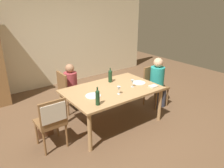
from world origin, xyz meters
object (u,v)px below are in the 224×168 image
(chair_left_end, at_px, (52,118))
(dinner_plate_host, at_px, (139,83))
(person_man_bearded, at_px, (158,79))
(person_woman_host, at_px, (72,84))
(handbag, at_px, (45,130))
(wine_bottle_tall_green, at_px, (98,97))
(wine_glass_centre, at_px, (119,89))
(chair_far_left, at_px, (68,89))
(wine_bottle_dark_red, at_px, (110,76))
(chair_right_end, at_px, (154,83))
(dinner_plate_guest_left, at_px, (93,96))
(wine_glass_near_left, at_px, (132,82))
(dining_table, at_px, (112,92))

(chair_left_end, relative_size, dinner_plate_host, 3.42)
(dinner_plate_host, bearing_deg, person_man_bearded, 4.96)
(person_woman_host, relative_size, handbag, 3.87)
(wine_bottle_tall_green, relative_size, wine_glass_centre, 2.10)
(chair_far_left, height_order, wine_bottle_dark_red, wine_bottle_dark_red)
(chair_far_left, xyz_separation_m, wine_glass_centre, (0.44, -1.24, 0.31))
(chair_right_end, relative_size, handbag, 3.29)
(chair_right_end, height_order, wine_bottle_tall_green, wine_bottle_tall_green)
(wine_bottle_tall_green, xyz_separation_m, dinner_plate_guest_left, (0.12, 0.34, -0.13))
(dinner_plate_host, bearing_deg, wine_bottle_tall_green, -165.05)
(wine_bottle_tall_green, distance_m, wine_bottle_dark_red, 1.08)
(wine_glass_centre, relative_size, handbag, 0.53)
(wine_bottle_dark_red, relative_size, dinner_plate_host, 1.13)
(wine_bottle_tall_green, relative_size, handbag, 1.12)
(person_woman_host, relative_size, wine_glass_near_left, 7.28)
(chair_right_end, distance_m, person_woman_host, 1.88)
(dining_table, distance_m, wine_glass_near_left, 0.45)
(person_woman_host, relative_size, dinner_plate_guest_left, 3.94)
(person_woman_host, bearing_deg, wine_glass_centre, 14.94)
(chair_left_end, height_order, handbag, chair_left_end)
(chair_right_end, distance_m, dinner_plate_guest_left, 1.78)
(dinner_plate_host, bearing_deg, dining_table, 172.63)
(chair_left_end, xyz_separation_m, dinner_plate_host, (1.92, 0.04, 0.15))
(dinner_plate_guest_left, height_order, handbag, dinner_plate_guest_left)
(dining_table, distance_m, wine_bottle_tall_green, 0.76)
(wine_glass_near_left, bearing_deg, chair_right_end, 15.36)
(dinner_plate_guest_left, bearing_deg, wine_bottle_dark_red, 30.60)
(chair_far_left, height_order, wine_glass_centre, chair_far_left)
(dinner_plate_guest_left, bearing_deg, dinner_plate_host, -0.46)
(dinner_plate_host, bearing_deg, person_woman_host, 134.08)
(wine_glass_centre, bearing_deg, wine_glass_near_left, 14.81)
(chair_left_end, distance_m, wine_glass_centre, 1.27)
(chair_far_left, height_order, chair_right_end, same)
(person_man_bearded, bearing_deg, person_woman_host, -30.84)
(chair_far_left, bearing_deg, chair_right_end, 63.64)
(wine_bottle_tall_green, height_order, dinner_plate_guest_left, wine_bottle_tall_green)
(wine_glass_centre, bearing_deg, wine_bottle_dark_red, 67.80)
(wine_bottle_tall_green, height_order, dinner_plate_host, wine_bottle_tall_green)
(chair_left_end, height_order, wine_glass_centre, chair_left_end)
(wine_bottle_tall_green, bearing_deg, dinner_plate_guest_left, 70.38)
(handbag, bearing_deg, person_woman_host, 34.37)
(dinner_plate_guest_left, bearing_deg, dining_table, 8.72)
(handbag, bearing_deg, chair_left_end, -90.00)
(wine_glass_near_left, xyz_separation_m, wine_glass_centre, (-0.43, -0.11, 0.00))
(chair_left_end, bearing_deg, dinner_plate_host, 1.24)
(wine_glass_centre, bearing_deg, dining_table, 79.81)
(chair_left_end, distance_m, person_man_bearded, 2.57)
(person_man_bearded, xyz_separation_m, dinner_plate_guest_left, (-1.76, -0.05, 0.08))
(handbag, bearing_deg, person_man_bearded, -8.34)
(person_man_bearded, relative_size, wine_glass_near_left, 7.77)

